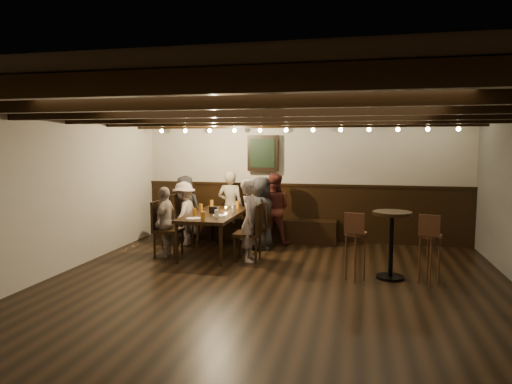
% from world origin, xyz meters
% --- Properties ---
extents(room, '(7.00, 7.00, 7.00)m').
position_xyz_m(room, '(-0.29, 2.21, 1.07)').
color(room, black).
rests_on(room, ground).
extents(dining_table, '(0.88, 1.91, 0.71)m').
position_xyz_m(dining_table, '(-1.39, 2.05, 0.65)').
color(dining_table, black).
rests_on(dining_table, floor).
extents(chair_left_near, '(0.46, 0.46, 0.99)m').
position_xyz_m(chair_left_near, '(-2.12, 2.49, 0.30)').
color(chair_left_near, black).
rests_on(chair_left_near, floor).
extents(chair_left_far, '(0.44, 0.44, 0.96)m').
position_xyz_m(chair_left_far, '(-2.11, 1.59, 0.29)').
color(chair_left_far, black).
rests_on(chair_left_far, floor).
extents(chair_right_near, '(0.41, 0.41, 0.89)m').
position_xyz_m(chair_right_near, '(-0.68, 2.51, 0.27)').
color(chair_right_near, black).
rests_on(chair_right_near, floor).
extents(chair_right_far, '(0.44, 0.44, 0.95)m').
position_xyz_m(chair_right_far, '(-0.67, 1.61, 0.29)').
color(chair_right_far, black).
rests_on(chair_right_far, floor).
extents(person_bench_left, '(0.64, 0.42, 1.30)m').
position_xyz_m(person_bench_left, '(-2.30, 2.94, 0.65)').
color(person_bench_left, black).
rests_on(person_bench_left, floor).
extents(person_bench_centre, '(0.51, 0.34, 1.40)m').
position_xyz_m(person_bench_centre, '(-1.40, 3.10, 0.70)').
color(person_bench_centre, '#9E947E').
rests_on(person_bench_centre, floor).
extents(person_bench_right, '(0.67, 0.53, 1.37)m').
position_xyz_m(person_bench_right, '(-0.50, 2.96, 0.68)').
color(person_bench_right, '#56231D').
rests_on(person_bench_right, floor).
extents(person_left_near, '(0.46, 0.79, 1.22)m').
position_xyz_m(person_left_near, '(-2.15, 2.49, 0.61)').
color(person_left_near, '#AA9890').
rests_on(person_left_near, floor).
extents(person_left_far, '(0.30, 0.71, 1.21)m').
position_xyz_m(person_left_far, '(-2.14, 1.59, 0.60)').
color(person_left_far, gray).
rests_on(person_left_far, floor).
extents(person_right_near, '(0.43, 0.66, 1.34)m').
position_xyz_m(person_right_near, '(-0.65, 2.51, 0.67)').
color(person_right_near, '#272629').
rests_on(person_right_near, floor).
extents(person_right_far, '(0.33, 0.50, 1.36)m').
position_xyz_m(person_right_far, '(-0.64, 1.61, 0.68)').
color(person_right_far, gray).
rests_on(person_right_far, floor).
extents(pint_a, '(0.07, 0.07, 0.14)m').
position_xyz_m(pint_a, '(-1.68, 2.75, 0.78)').
color(pint_a, '#BF7219').
rests_on(pint_a, dining_table).
extents(pint_b, '(0.07, 0.07, 0.14)m').
position_xyz_m(pint_b, '(-1.15, 2.70, 0.78)').
color(pint_b, '#BF7219').
rests_on(pint_b, dining_table).
extents(pint_c, '(0.07, 0.07, 0.14)m').
position_xyz_m(pint_c, '(-1.69, 2.15, 0.78)').
color(pint_c, '#BF7219').
rests_on(pint_c, dining_table).
extents(pint_d, '(0.07, 0.07, 0.14)m').
position_xyz_m(pint_d, '(-1.09, 2.25, 0.78)').
color(pint_d, silver).
rests_on(pint_d, dining_table).
extents(pint_e, '(0.07, 0.07, 0.14)m').
position_xyz_m(pint_e, '(-1.61, 1.60, 0.78)').
color(pint_e, '#BF7219').
rests_on(pint_e, dining_table).
extents(pint_f, '(0.07, 0.07, 0.14)m').
position_xyz_m(pint_f, '(-1.19, 1.50, 0.78)').
color(pint_f, silver).
rests_on(pint_f, dining_table).
extents(pint_g, '(0.07, 0.07, 0.14)m').
position_xyz_m(pint_g, '(-1.33, 1.25, 0.78)').
color(pint_g, '#BF7219').
rests_on(pint_g, dining_table).
extents(plate_near, '(0.24, 0.24, 0.01)m').
position_xyz_m(plate_near, '(-1.53, 1.35, 0.72)').
color(plate_near, white).
rests_on(plate_near, dining_table).
extents(plate_far, '(0.24, 0.24, 0.01)m').
position_xyz_m(plate_far, '(-1.21, 1.75, 0.72)').
color(plate_far, white).
rests_on(plate_far, dining_table).
extents(condiment_caddy, '(0.15, 0.10, 0.12)m').
position_xyz_m(condiment_caddy, '(-1.39, 2.00, 0.77)').
color(condiment_caddy, black).
rests_on(condiment_caddy, dining_table).
extents(candle, '(0.05, 0.05, 0.05)m').
position_xyz_m(candle, '(-1.27, 2.35, 0.74)').
color(candle, beige).
rests_on(candle, dining_table).
extents(high_top_table, '(0.55, 0.55, 0.97)m').
position_xyz_m(high_top_table, '(1.56, 1.08, 0.64)').
color(high_top_table, black).
rests_on(high_top_table, floor).
extents(bar_stool_left, '(0.31, 0.33, 0.99)m').
position_xyz_m(bar_stool_left, '(1.06, 0.87, 0.37)').
color(bar_stool_left, '#392112').
rests_on(bar_stool_left, floor).
extents(bar_stool_right, '(0.33, 0.35, 0.99)m').
position_xyz_m(bar_stool_right, '(2.06, 0.92, 0.37)').
color(bar_stool_right, '#392112').
rests_on(bar_stool_right, floor).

